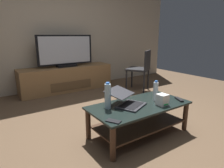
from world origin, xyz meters
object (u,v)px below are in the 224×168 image
Objects in this scene: router_box at (162,100)px; water_bottle_far at (108,96)px; dining_chair at (141,67)px; cell_phone at (113,121)px; television at (66,52)px; coffee_table at (139,114)px; media_cabinet at (67,78)px; laptop at (126,100)px; water_bottle_near at (156,91)px; tv_remote at (179,99)px.

router_box is 0.44× the size of water_bottle_far.
cell_phone is at bearing -138.81° from dining_chair.
television is 8.47× the size of cell_phone.
router_box reaches higher than cell_phone.
television is at bearing 144.68° from dining_chair.
coffee_table is 2.35m from media_cabinet.
laptop is 3.85× the size of router_box.
water_bottle_far reaches higher than coffee_table.
water_bottle_near is at bearing 69.78° from router_box.
laptop is at bearing 7.77° from cell_phone.
dining_chair is at bearing -35.95° from media_cabinet.
coffee_table is at bearing -90.38° from media_cabinet.
router_box is at bearing -85.76° from media_cabinet.
router_box is 0.73m from cell_phone.
laptop is 0.42m from router_box.
dining_chair is at bearing 52.98° from water_bottle_near.
cell_phone is at bearing -152.08° from tv_remote.
coffee_table is 7.55× the size of tv_remote.
tv_remote is at bearing -117.14° from dining_chair.
tv_remote is at bearing -19.53° from laptop.
television reaches higher than water_bottle_near.
television reaches higher than laptop.
coffee_table is at bearing -172.81° from tv_remote.
water_bottle_near is 1.58× the size of tv_remote.
cell_phone is (-0.72, -0.04, -0.06)m from router_box.
media_cabinet is at bearing 96.02° from water_bottle_near.
water_bottle_far is at bearing 170.63° from water_bottle_near.
cell_phone is (-1.84, -1.61, -0.12)m from dining_chair.
coffee_table is 2.39m from television.
router_box is at bearing -155.08° from tv_remote.
water_bottle_near is at bearing 171.52° from tv_remote.
coffee_table is at bearing 140.25° from router_box.
router_box is 0.65m from water_bottle_far.
tv_remote is at bearing -0.75° from router_box.
water_bottle_far is at bearing 169.86° from laptop.
router_box is 0.32m from tv_remote.
television reaches higher than water_bottle_far.
cell_phone is (-0.54, -2.54, -0.45)m from television.
water_bottle_far is (-1.70, -1.30, 0.02)m from dining_chair.
dining_chair is 1.99m from laptop.
television is 2.58m from tv_remote.
router_box is at bearing -25.06° from cell_phone.
coffee_table is 0.56m from tv_remote.
tv_remote is (0.89, -0.28, -0.13)m from water_bottle_far.
water_bottle_near is 0.82m from cell_phone.
cell_phone is at bearing -176.46° from router_box.
dining_chair is at bearing 54.51° from router_box.
water_bottle_near is (0.26, -0.00, 0.24)m from coffee_table.
television reaches higher than router_box.
television is at bearing 96.07° from water_bottle_near.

